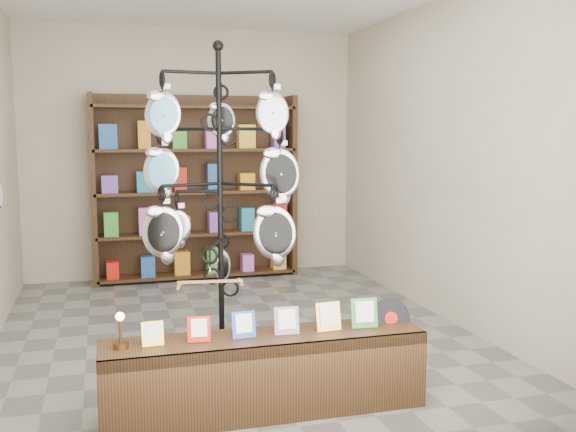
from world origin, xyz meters
name	(u,v)px	position (x,y,z in m)	size (l,w,h in m)	color
ground	(236,334)	(0.00, 0.00, 0.00)	(5.00, 5.00, 0.00)	slate
room_envelope	(234,121)	(0.00, 0.00, 1.85)	(5.00, 5.00, 5.00)	#BCAE97
display_tree	(220,184)	(-0.27, -0.81, 1.38)	(1.25, 1.20, 2.39)	black
front_shelf	(266,373)	(-0.14, -1.62, 0.25)	(2.02, 0.43, 0.71)	black
back_shelving	(196,194)	(0.00, 2.30, 1.03)	(2.42, 0.36, 2.20)	black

